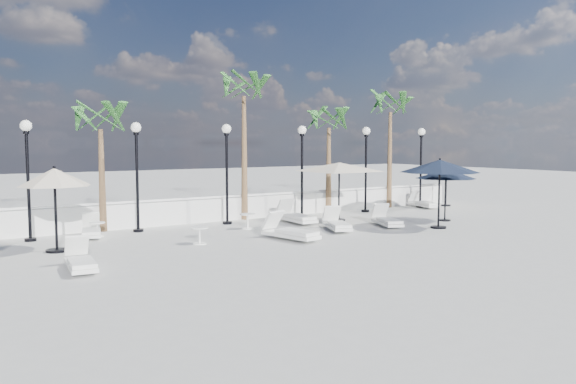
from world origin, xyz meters
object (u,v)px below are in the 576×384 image
lounger_7 (423,203)px  parasol_cream_small (54,178)px  lounger_1 (81,261)px  parasol_navy_mid (440,167)px  lounger_4 (290,232)px  lounger_0 (91,230)px  parasol_cream_sq_a (339,163)px  lounger_3 (296,216)px  parasol_navy_right (446,174)px  lounger_6 (337,224)px  lounger_5 (387,220)px  parasol_cream_sq_b (447,164)px

lounger_7 → parasol_cream_small: size_ratio=0.79×
lounger_1 → parasol_navy_mid: bearing=5.8°
lounger_4 → parasol_cream_small: parasol_cream_small is taller
lounger_0 → parasol_cream_sq_a: (9.40, -1.30, 2.10)m
lounger_0 → parasol_navy_mid: 12.41m
lounger_3 → parasol_navy_right: (5.41, -2.70, 1.61)m
lounger_3 → lounger_7: bearing=9.2°
lounger_4 → lounger_6: 2.58m
lounger_1 → lounger_5: (11.36, 1.31, 0.01)m
parasol_navy_mid → parasol_cream_sq_b: 7.71m
lounger_4 → lounger_7: bearing=9.0°
lounger_0 → lounger_5: size_ratio=0.95×
lounger_3 → parasol_cream_sq_a: bearing=-7.2°
parasol_cream_small → lounger_5: bearing=-7.7°
lounger_3 → lounger_6: size_ratio=1.07×
lounger_6 → parasol_cream_sq_a: (1.66, 2.00, 2.09)m
lounger_0 → parasol_navy_mid: size_ratio=0.66×
lounger_5 → parasol_cream_sq_b: (7.26, 3.53, 1.82)m
parasol_cream_sq_a → lounger_3: bearing=170.7°
lounger_5 → lounger_6: 2.19m
lounger_6 → parasol_cream_small: size_ratio=0.82×
lounger_5 → parasol_cream_sq_a: bearing=125.2°
lounger_7 → parasol_navy_right: (-2.67, -3.70, 1.65)m
parasol_cream_sq_b → lounger_0: bearing=179.9°
lounger_3 → parasol_cream_small: parasol_cream_small is taller
lounger_1 → parasol_navy_mid: (12.67, -0.04, 2.03)m
lounger_0 → lounger_6: 8.42m
lounger_5 → parasol_cream_sq_b: bearing=48.2°
parasol_cream_sq_b → lounger_5: bearing=-154.1°
lounger_0 → lounger_3: lounger_3 is taller
lounger_1 → lounger_6: (9.18, 1.55, 0.01)m
lounger_6 → parasol_navy_mid: size_ratio=0.70×
lounger_3 → parasol_navy_mid: size_ratio=0.75×
parasol_cream_sq_a → parasol_navy_right: bearing=-34.2°
lounger_7 → parasol_cream_sq_a: bearing=-155.9°
lounger_4 → lounger_0: bearing=130.3°
lounger_1 → parasol_navy_right: bearing=10.6°
lounger_3 → lounger_4: bearing=-124.4°
lounger_1 → parasol_cream_sq_a: (10.85, 3.55, 2.10)m
parasol_cream_sq_b → lounger_7: bearing=179.3°
lounger_5 → lounger_3: bearing=155.5°
lounger_1 → parasol_cream_sq_b: parasol_cream_sq_b is taller
parasol_navy_right → parasol_cream_sq_b: size_ratio=0.54×
lounger_5 → parasol_cream_small: parasol_cream_small is taller
lounger_4 → lounger_7: 11.09m
lounger_3 → parasol_cream_sq_b: (9.67, 0.97, 1.79)m
lounger_4 → lounger_1: bearing=174.7°
parasol_cream_sq_a → parasol_cream_sq_b: 7.89m
lounger_7 → parasol_cream_small: bearing=-161.1°
lounger_7 → parasol_cream_small: 17.27m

